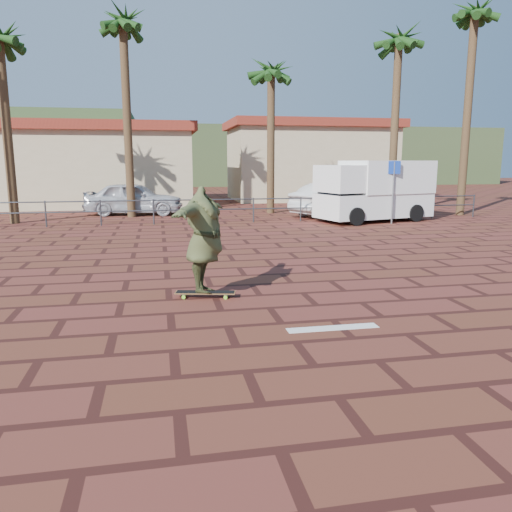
{
  "coord_description": "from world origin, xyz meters",
  "views": [
    {
      "loc": [
        -1.79,
        -7.97,
        2.45
      ],
      "look_at": [
        -0.13,
        0.57,
        0.8
      ],
      "focal_mm": 35.0,
      "sensor_mm": 36.0,
      "label": 1
    }
  ],
  "objects": [
    {
      "name": "building_west",
      "position": [
        -6.0,
        22.0,
        2.28
      ],
      "size": [
        12.6,
        7.6,
        4.5
      ],
      "color": "beige",
      "rests_on": "ground"
    },
    {
      "name": "building_east",
      "position": [
        8.0,
        24.0,
        2.54
      ],
      "size": [
        10.6,
        6.6,
        5.0
      ],
      "color": "beige",
      "rests_on": "ground"
    },
    {
      "name": "car_white",
      "position": [
        6.16,
        13.78,
        0.75
      ],
      "size": [
        4.74,
        3.52,
        1.49
      ],
      "primitive_type": "imported",
      "rotation": [
        0.0,
        0.0,
        2.06
      ],
      "color": "silver",
      "rests_on": "ground"
    },
    {
      "name": "palm_center",
      "position": [
        3.5,
        15.5,
        6.36
      ],
      "size": [
        2.4,
        2.4,
        7.75
      ],
      "color": "brown",
      "rests_on": "ground"
    },
    {
      "name": "guardrail",
      "position": [
        0.0,
        12.0,
        0.68
      ],
      "size": [
        24.06,
        0.06,
        1.0
      ],
      "color": "#47494F",
      "rests_on": "ground"
    },
    {
      "name": "street_sign",
      "position": [
        7.34,
        10.46,
        1.73
      ],
      "size": [
        0.5,
        0.07,
        2.47
      ],
      "rotation": [
        0.0,
        0.0,
        -0.06
      ],
      "color": "gray",
      "rests_on": "ground"
    },
    {
      "name": "longboard",
      "position": [
        -1.01,
        0.88,
        0.09
      ],
      "size": [
        1.13,
        0.48,
        0.11
      ],
      "rotation": [
        0.0,
        0.0,
        -0.22
      ],
      "color": "olive",
      "rests_on": "ground"
    },
    {
      "name": "palm_left",
      "position": [
        -3.0,
        15.0,
        7.95
      ],
      "size": [
        2.4,
        2.4,
        9.45
      ],
      "color": "brown",
      "rests_on": "ground"
    },
    {
      "name": "campervan",
      "position": [
        7.04,
        11.51,
        1.31
      ],
      "size": [
        5.14,
        3.15,
        2.49
      ],
      "rotation": [
        0.0,
        0.0,
        0.26
      ],
      "color": "white",
      "rests_on": "ground"
    },
    {
      "name": "hill_front",
      "position": [
        0.0,
        50.0,
        3.0
      ],
      "size": [
        70.0,
        18.0,
        6.0
      ],
      "primitive_type": "cube",
      "color": "#384C28",
      "rests_on": "ground"
    },
    {
      "name": "palm_far_right",
      "position": [
        12.0,
        13.0,
        8.51
      ],
      "size": [
        2.4,
        2.4,
        10.05
      ],
      "color": "brown",
      "rests_on": "ground"
    },
    {
      "name": "palm_right",
      "position": [
        9.0,
        14.0,
        7.58
      ],
      "size": [
        2.4,
        2.4,
        9.05
      ],
      "color": "brown",
      "rests_on": "ground"
    },
    {
      "name": "paint_stripe",
      "position": [
        0.7,
        -1.2,
        0.0
      ],
      "size": [
        1.4,
        0.22,
        0.01
      ],
      "primitive_type": "cube",
      "color": "white",
      "rests_on": "ground"
    },
    {
      "name": "ground",
      "position": [
        0.0,
        0.0,
        0.0
      ],
      "size": [
        120.0,
        120.0,
        0.0
      ],
      "primitive_type": "plane",
      "color": "maroon",
      "rests_on": "ground"
    },
    {
      "name": "skateboarder",
      "position": [
        -1.01,
        0.88,
        1.07
      ],
      "size": [
        1.52,
        2.42,
        1.92
      ],
      "primitive_type": "imported",
      "rotation": [
        0.0,
        0.0,
        1.17
      ],
      "color": "#454B28",
      "rests_on": "longboard"
    },
    {
      "name": "car_silver",
      "position": [
        -2.91,
        16.0,
        0.76
      ],
      "size": [
        4.67,
        2.38,
        1.52
      ],
      "primitive_type": "imported",
      "rotation": [
        0.0,
        0.0,
        1.43
      ],
      "color": "silver",
      "rests_on": "ground"
    }
  ]
}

